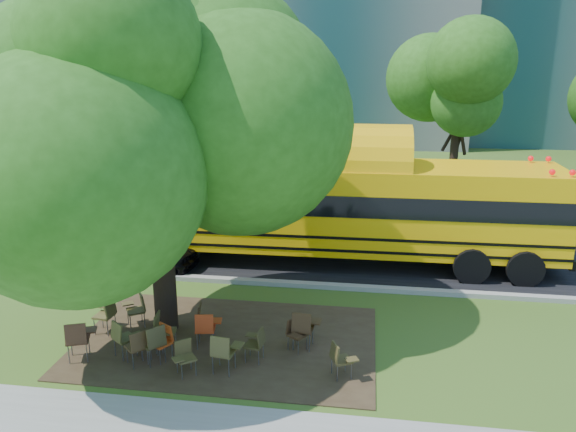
% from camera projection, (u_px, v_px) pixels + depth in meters
% --- Properties ---
extents(ground, '(160.00, 160.00, 0.00)m').
position_uv_depth(ground, '(193.00, 329.00, 13.99)').
color(ground, '#324E18').
rests_on(ground, ground).
extents(dirt_patch, '(7.00, 4.50, 0.03)m').
position_uv_depth(dirt_patch, '(227.00, 341.00, 13.37)').
color(dirt_patch, '#382819').
rests_on(dirt_patch, ground).
extents(asphalt_road, '(80.00, 8.00, 0.04)m').
position_uv_depth(asphalt_road, '(251.00, 240.00, 20.63)').
color(asphalt_road, black).
rests_on(asphalt_road, ground).
extents(kerb_near, '(80.00, 0.25, 0.14)m').
position_uv_depth(kerb_near, '(224.00, 280.00, 16.82)').
color(kerb_near, gray).
rests_on(kerb_near, ground).
extents(kerb_far, '(80.00, 0.25, 0.14)m').
position_uv_depth(kerb_far, '(271.00, 209.00, 24.52)').
color(kerb_far, gray).
rests_on(kerb_far, ground).
extents(bg_tree_0, '(5.20, 5.20, 7.18)m').
position_uv_depth(bg_tree_0, '(29.00, 98.00, 26.75)').
color(bg_tree_0, black).
rests_on(bg_tree_0, ground).
extents(bg_tree_2, '(4.80, 4.80, 6.62)m').
position_uv_depth(bg_tree_2, '(191.00, 102.00, 28.72)').
color(bg_tree_2, black).
rests_on(bg_tree_2, ground).
extents(bg_tree_3, '(5.60, 5.60, 7.84)m').
position_uv_depth(bg_tree_3, '(459.00, 91.00, 24.78)').
color(bg_tree_3, black).
rests_on(bg_tree_3, ground).
extents(main_tree, '(7.20, 7.20, 8.81)m').
position_uv_depth(main_tree, '(154.00, 119.00, 12.55)').
color(main_tree, black).
rests_on(main_tree, ground).
extents(school_bus, '(13.36, 3.18, 3.25)m').
position_uv_depth(school_bus, '(362.00, 207.00, 17.95)').
color(school_bus, '#FFB708').
rests_on(school_bus, ground).
extents(chair_0, '(0.66, 0.74, 0.97)m').
position_uv_depth(chair_0, '(78.00, 337.00, 12.34)').
color(chair_0, '#462919').
rests_on(chair_0, ground).
extents(chair_1, '(0.77, 0.60, 0.90)m').
position_uv_depth(chair_1, '(123.00, 336.00, 12.48)').
color(chair_1, '#4C4921').
rests_on(chair_1, ground).
extents(chair_2, '(0.64, 0.81, 0.94)m').
position_uv_depth(chair_2, '(155.00, 340.00, 12.25)').
color(chair_2, '#433A1D').
rests_on(chair_2, ground).
extents(chair_3, '(0.71, 0.56, 0.84)m').
position_uv_depth(chair_3, '(162.00, 339.00, 12.43)').
color(chair_3, '#C94815').
rests_on(chair_3, ground).
extents(chair_4, '(0.66, 0.55, 0.93)m').
position_uv_depth(chair_4, '(224.00, 350.00, 11.85)').
color(chair_4, '#504822').
rests_on(chair_4, ground).
extents(chair_5, '(0.53, 0.66, 0.78)m').
position_uv_depth(chair_5, '(184.00, 354.00, 11.85)').
color(chair_5, brown).
rests_on(chair_5, ground).
extents(chair_6, '(0.47, 0.57, 0.80)m').
position_uv_depth(chair_6, '(256.00, 341.00, 12.36)').
color(chair_6, '#41391C').
rests_on(chair_6, ground).
extents(chair_7, '(0.65, 0.55, 0.81)m').
position_uv_depth(chair_7, '(340.00, 357.00, 11.70)').
color(chair_7, '#463C1E').
rests_on(chair_7, ground).
extents(chair_8, '(0.54, 0.64, 0.91)m').
position_uv_depth(chair_8, '(106.00, 312.00, 13.62)').
color(chair_8, brown).
rests_on(chair_8, ground).
extents(chair_9, '(0.73, 0.58, 0.88)m').
position_uv_depth(chair_9, '(137.00, 307.00, 13.96)').
color(chair_9, '#49401F').
rests_on(chair_9, ground).
extents(chair_10, '(0.56, 0.55, 0.82)m').
position_uv_depth(chair_10, '(204.00, 316.00, 13.51)').
color(chair_10, '#3E2C16').
rests_on(chair_10, ground).
extents(chair_11, '(0.61, 0.62, 0.91)m').
position_uv_depth(chair_11, '(206.00, 326.00, 12.91)').
color(chair_11, '#B63813').
rests_on(chair_11, ground).
extents(chair_12, '(0.53, 0.67, 0.79)m').
position_uv_depth(chair_12, '(295.00, 331.00, 12.82)').
color(chair_12, '#412A17').
rests_on(chair_12, ground).
extents(chair_13, '(0.67, 0.57, 0.97)m').
position_uv_depth(chair_13, '(304.00, 326.00, 12.84)').
color(chair_13, '#3D2916').
rests_on(chair_13, ground).
extents(chair_14, '(0.58, 0.74, 0.86)m').
position_uv_depth(chair_14, '(138.00, 344.00, 12.18)').
color(chair_14, '#473119').
rests_on(chair_14, ground).
extents(chair_15, '(0.60, 0.62, 0.94)m').
position_uv_depth(chair_15, '(162.00, 329.00, 12.74)').
color(chair_15, brown).
rests_on(chair_15, ground).
extents(black_car, '(3.91, 1.84, 1.29)m').
position_uv_depth(black_car, '(139.00, 248.00, 17.83)').
color(black_car, black).
rests_on(black_car, ground).
extents(bg_car_red, '(4.71, 3.08, 1.20)m').
position_uv_depth(bg_car_red, '(29.00, 203.00, 23.50)').
color(bg_car_red, '#4F150D').
rests_on(bg_car_red, ground).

